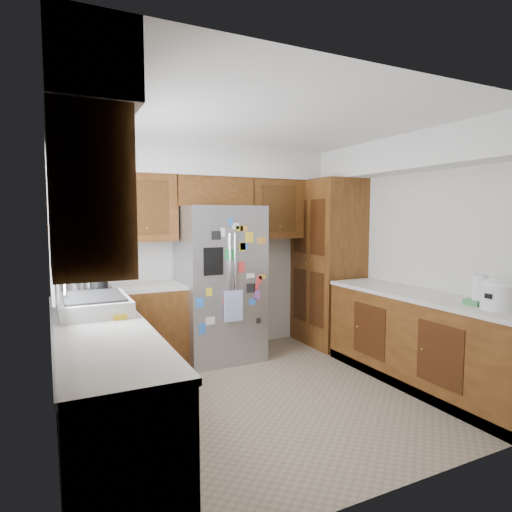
{
  "coord_description": "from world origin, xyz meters",
  "views": [
    {
      "loc": [
        -1.81,
        -3.46,
        1.67
      ],
      "look_at": [
        0.05,
        0.35,
        1.29
      ],
      "focal_mm": 30.0,
      "sensor_mm": 36.0,
      "label": 1
    }
  ],
  "objects_px": {
    "fridge": "(220,283)",
    "paper_towel": "(480,290)",
    "pantry": "(328,263)",
    "rice_cooker": "(501,292)"
  },
  "relations": [
    {
      "from": "rice_cooker",
      "to": "paper_towel",
      "type": "distance_m",
      "value": 0.17
    },
    {
      "from": "pantry",
      "to": "fridge",
      "type": "distance_m",
      "value": 1.51
    },
    {
      "from": "pantry",
      "to": "rice_cooker",
      "type": "relative_size",
      "value": 6.88
    },
    {
      "from": "fridge",
      "to": "rice_cooker",
      "type": "xyz_separation_m",
      "value": [
        1.5,
        -2.45,
        0.16
      ]
    },
    {
      "from": "pantry",
      "to": "paper_towel",
      "type": "bearing_deg",
      "value": -90.76
    },
    {
      "from": "pantry",
      "to": "paper_towel",
      "type": "xyz_separation_m",
      "value": [
        -0.03,
        -2.23,
        -0.02
      ]
    },
    {
      "from": "fridge",
      "to": "pantry",
      "type": "bearing_deg",
      "value": -2.06
    },
    {
      "from": "paper_towel",
      "to": "fridge",
      "type": "bearing_deg",
      "value": 122.81
    },
    {
      "from": "pantry",
      "to": "fridge",
      "type": "bearing_deg",
      "value": 177.94
    },
    {
      "from": "fridge",
      "to": "paper_towel",
      "type": "distance_m",
      "value": 2.72
    }
  ]
}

